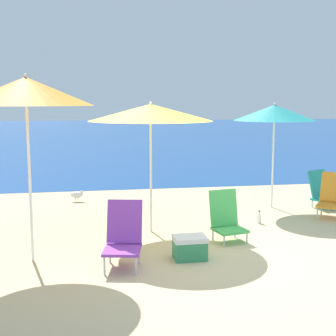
{
  "coord_description": "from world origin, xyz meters",
  "views": [
    {
      "loc": [
        -1.77,
        -5.84,
        2.04
      ],
      "look_at": [
        -0.52,
        1.34,
        1.0
      ],
      "focal_mm": 50.0,
      "sensor_mm": 36.0,
      "label": 1
    }
  ],
  "objects_px": {
    "beach_chair_green": "(226,218)",
    "beach_chair_teal": "(323,191)",
    "beach_umbrella_orange": "(26,92)",
    "beach_chair_orange": "(332,196)",
    "cooler_box": "(190,247)",
    "beach_umbrella_yellow": "(151,113)",
    "seagull": "(77,195)",
    "beach_umbrella_teal": "(274,113)",
    "water_bottle": "(259,218)",
    "beach_chair_purple": "(124,235)"
  },
  "relations": [
    {
      "from": "beach_chair_green",
      "to": "beach_chair_teal",
      "type": "bearing_deg",
      "value": 23.82
    },
    {
      "from": "beach_umbrella_orange",
      "to": "beach_chair_orange",
      "type": "xyz_separation_m",
      "value": [
        4.98,
        1.48,
        -1.78
      ]
    },
    {
      "from": "cooler_box",
      "to": "beach_chair_teal",
      "type": "bearing_deg",
      "value": 38.34
    },
    {
      "from": "beach_umbrella_yellow",
      "to": "seagull",
      "type": "relative_size",
      "value": 7.58
    },
    {
      "from": "cooler_box",
      "to": "beach_umbrella_orange",
      "type": "bearing_deg",
      "value": 172.37
    },
    {
      "from": "beach_chair_teal",
      "to": "beach_umbrella_orange",
      "type": "bearing_deg",
      "value": 177.35
    },
    {
      "from": "beach_umbrella_yellow",
      "to": "cooler_box",
      "type": "height_order",
      "value": "beach_umbrella_yellow"
    },
    {
      "from": "beach_umbrella_teal",
      "to": "seagull",
      "type": "bearing_deg",
      "value": 162.27
    },
    {
      "from": "beach_umbrella_yellow",
      "to": "water_bottle",
      "type": "height_order",
      "value": "beach_umbrella_yellow"
    },
    {
      "from": "beach_umbrella_orange",
      "to": "beach_chair_teal",
      "type": "bearing_deg",
      "value": 23.49
    },
    {
      "from": "beach_umbrella_yellow",
      "to": "beach_umbrella_teal",
      "type": "bearing_deg",
      "value": 26.64
    },
    {
      "from": "beach_umbrella_yellow",
      "to": "water_bottle",
      "type": "distance_m",
      "value": 2.59
    },
    {
      "from": "beach_chair_purple",
      "to": "beach_chair_orange",
      "type": "xyz_separation_m",
      "value": [
        3.84,
        1.84,
        -0.01
      ]
    },
    {
      "from": "beach_umbrella_teal",
      "to": "beach_chair_purple",
      "type": "distance_m",
      "value": 4.37
    },
    {
      "from": "beach_chair_orange",
      "to": "water_bottle",
      "type": "relative_size",
      "value": 3.6
    },
    {
      "from": "beach_chair_orange",
      "to": "cooler_box",
      "type": "height_order",
      "value": "beach_chair_orange"
    },
    {
      "from": "water_bottle",
      "to": "cooler_box",
      "type": "xyz_separation_m",
      "value": [
        -1.55,
        -1.56,
        0.07
      ]
    },
    {
      "from": "beach_umbrella_yellow",
      "to": "water_bottle",
      "type": "relative_size",
      "value": 9.44
    },
    {
      "from": "beach_umbrella_yellow",
      "to": "beach_chair_purple",
      "type": "distance_m",
      "value": 2.16
    },
    {
      "from": "beach_chair_green",
      "to": "water_bottle",
      "type": "height_order",
      "value": "beach_chair_green"
    },
    {
      "from": "beach_chair_teal",
      "to": "water_bottle",
      "type": "distance_m",
      "value": 1.94
    },
    {
      "from": "beach_chair_purple",
      "to": "seagull",
      "type": "xyz_separation_m",
      "value": [
        -0.65,
        3.93,
        -0.25
      ]
    },
    {
      "from": "beach_chair_teal",
      "to": "beach_chair_purple",
      "type": "relative_size",
      "value": 0.89
    },
    {
      "from": "beach_chair_orange",
      "to": "beach_chair_green",
      "type": "bearing_deg",
      "value": -118.88
    },
    {
      "from": "beach_umbrella_yellow",
      "to": "beach_chair_green",
      "type": "bearing_deg",
      "value": -31.79
    },
    {
      "from": "cooler_box",
      "to": "water_bottle",
      "type": "bearing_deg",
      "value": 45.27
    },
    {
      "from": "beach_umbrella_yellow",
      "to": "cooler_box",
      "type": "bearing_deg",
      "value": -76.95
    },
    {
      "from": "beach_chair_purple",
      "to": "cooler_box",
      "type": "relative_size",
      "value": 1.88
    },
    {
      "from": "beach_umbrella_yellow",
      "to": "beach_chair_orange",
      "type": "height_order",
      "value": "beach_umbrella_yellow"
    },
    {
      "from": "beach_umbrella_orange",
      "to": "seagull",
      "type": "xyz_separation_m",
      "value": [
        0.5,
        3.57,
        -2.02
      ]
    },
    {
      "from": "beach_chair_purple",
      "to": "cooler_box",
      "type": "bearing_deg",
      "value": 17.5
    },
    {
      "from": "beach_umbrella_yellow",
      "to": "beach_chair_purple",
      "type": "xyz_separation_m",
      "value": [
        -0.55,
        -1.47,
        -1.48
      ]
    },
    {
      "from": "beach_chair_green",
      "to": "seagull",
      "type": "height_order",
      "value": "beach_chair_green"
    },
    {
      "from": "beach_chair_purple",
      "to": "beach_umbrella_orange",
      "type": "bearing_deg",
      "value": 174.31
    },
    {
      "from": "seagull",
      "to": "beach_umbrella_teal",
      "type": "bearing_deg",
      "value": -17.73
    },
    {
      "from": "beach_chair_teal",
      "to": "cooler_box",
      "type": "bearing_deg",
      "value": -167.8
    },
    {
      "from": "beach_umbrella_teal",
      "to": "beach_chair_teal",
      "type": "height_order",
      "value": "beach_umbrella_teal"
    },
    {
      "from": "beach_umbrella_orange",
      "to": "cooler_box",
      "type": "height_order",
      "value": "beach_umbrella_orange"
    },
    {
      "from": "beach_umbrella_teal",
      "to": "beach_chair_green",
      "type": "bearing_deg",
      "value": -128.1
    },
    {
      "from": "beach_umbrella_orange",
      "to": "beach_chair_purple",
      "type": "bearing_deg",
      "value": -17.37
    },
    {
      "from": "beach_chair_purple",
      "to": "seagull",
      "type": "bearing_deg",
      "value": 111.02
    },
    {
      "from": "beach_umbrella_yellow",
      "to": "beach_umbrella_orange",
      "type": "relative_size",
      "value": 0.86
    },
    {
      "from": "beach_umbrella_teal",
      "to": "beach_chair_green",
      "type": "xyz_separation_m",
      "value": [
        -1.5,
        -1.91,
        -1.49
      ]
    },
    {
      "from": "beach_umbrella_yellow",
      "to": "beach_chair_orange",
      "type": "xyz_separation_m",
      "value": [
        3.29,
        0.37,
        -1.49
      ]
    },
    {
      "from": "beach_umbrella_orange",
      "to": "cooler_box",
      "type": "relative_size",
      "value": 5.58
    },
    {
      "from": "beach_umbrella_orange",
      "to": "beach_chair_teal",
      "type": "height_order",
      "value": "beach_umbrella_orange"
    },
    {
      "from": "beach_umbrella_orange",
      "to": "beach_umbrella_yellow",
      "type": "bearing_deg",
      "value": 33.23
    },
    {
      "from": "beach_chair_purple",
      "to": "water_bottle",
      "type": "relative_size",
      "value": 3.71
    },
    {
      "from": "beach_umbrella_orange",
      "to": "water_bottle",
      "type": "xyz_separation_m",
      "value": [
        3.56,
        1.29,
        -2.08
      ]
    },
    {
      "from": "beach_chair_orange",
      "to": "cooler_box",
      "type": "xyz_separation_m",
      "value": [
        -2.97,
        -1.75,
        -0.22
      ]
    }
  ]
}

